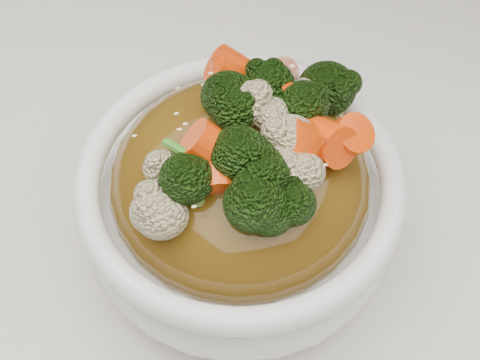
{
  "coord_description": "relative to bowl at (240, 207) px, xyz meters",
  "views": [
    {
      "loc": [
        0.0,
        -0.23,
        1.19
      ],
      "look_at": [
        0.06,
        0.02,
        0.82
      ],
      "focal_mm": 55.0,
      "sensor_mm": 36.0,
      "label": 1
    }
  ],
  "objects": [
    {
      "name": "broccoli",
      "position": [
        -0.0,
        -0.0,
        0.09
      ],
      "size": [
        0.21,
        0.21,
        0.04
      ],
      "primitive_type": null,
      "rotation": [
        0.0,
        0.0,
        0.41
      ],
      "color": "black",
      "rests_on": "sauce_base"
    },
    {
      "name": "tablecloth",
      "position": [
        -0.06,
        -0.02,
        -0.06
      ],
      "size": [
        1.2,
        0.8,
        0.04
      ],
      "primitive_type": "cube",
      "color": "silver",
      "rests_on": "dining_table"
    },
    {
      "name": "sesame_seeds",
      "position": [
        0.0,
        -0.0,
        0.09
      ],
      "size": [
        0.19,
        0.19,
        0.01
      ],
      "primitive_type": null,
      "rotation": [
        0.0,
        0.0,
        0.41
      ],
      "color": "beige",
      "rests_on": "sauce_base"
    },
    {
      "name": "cauliflower",
      "position": [
        -0.0,
        -0.0,
        0.08
      ],
      "size": [
        0.21,
        0.21,
        0.03
      ],
      "primitive_type": null,
      "rotation": [
        0.0,
        0.0,
        0.41
      ],
      "color": "beige",
      "rests_on": "sauce_base"
    },
    {
      "name": "sauce_base",
      "position": [
        -0.0,
        -0.0,
        0.03
      ],
      "size": [
        0.21,
        0.21,
        0.09
      ],
      "primitive_type": "ellipsoid",
      "rotation": [
        0.0,
        0.0,
        0.41
      ],
      "color": "#563A0E",
      "rests_on": "bowl"
    },
    {
      "name": "carrots",
      "position": [
        -0.0,
        -0.0,
        0.09
      ],
      "size": [
        0.21,
        0.21,
        0.05
      ],
      "primitive_type": null,
      "rotation": [
        0.0,
        0.0,
        0.41
      ],
      "color": "#EB4107",
      "rests_on": "sauce_base"
    },
    {
      "name": "scallions",
      "position": [
        0.0,
        -0.0,
        0.09
      ],
      "size": [
        0.16,
        0.16,
        0.02
      ],
      "primitive_type": null,
      "rotation": [
        0.0,
        0.0,
        0.41
      ],
      "color": "#30791C",
      "rests_on": "sauce_base"
    },
    {
      "name": "bowl",
      "position": [
        0.0,
        0.0,
        0.0
      ],
      "size": [
        0.27,
        0.27,
        0.08
      ],
      "primitive_type": null,
      "rotation": [
        0.0,
        0.0,
        0.41
      ],
      "color": "white",
      "rests_on": "tablecloth"
    }
  ]
}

